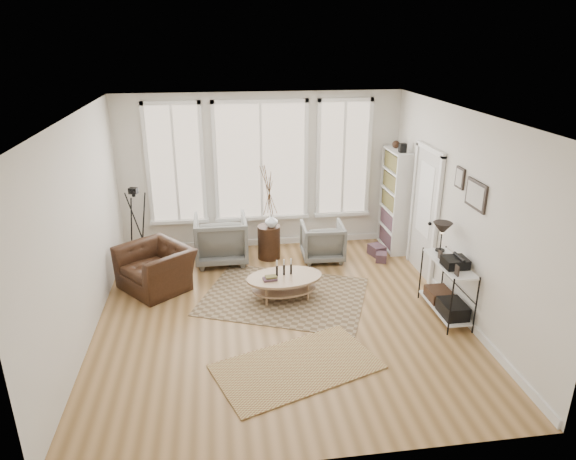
{
  "coord_description": "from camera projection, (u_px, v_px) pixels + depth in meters",
  "views": [
    {
      "loc": [
        -0.8,
        -6.5,
        3.86
      ],
      "look_at": [
        0.2,
        0.6,
        1.1
      ],
      "focal_mm": 32.0,
      "sensor_mm": 36.0,
      "label": 1
    }
  ],
  "objects": [
    {
      "name": "accent_chair",
      "position": [
        156.0,
        268.0,
        8.2
      ],
      "size": [
        1.42,
        1.4,
        0.69
      ],
      "primitive_type": "imported",
      "rotation": [
        0.0,
        0.0,
        -0.89
      ],
      "color": "#321C10",
      "rests_on": "ground"
    },
    {
      "name": "armchair_right",
      "position": [
        322.0,
        241.0,
        9.25
      ],
      "size": [
        0.76,
        0.78,
        0.69
      ],
      "primitive_type": "imported",
      "rotation": [
        0.0,
        0.0,
        3.1
      ],
      "color": "slate",
      "rests_on": "ground"
    },
    {
      "name": "armchair_left",
      "position": [
        221.0,
        239.0,
        9.14
      ],
      "size": [
        0.92,
        0.94,
        0.85
      ],
      "primitive_type": "imported",
      "rotation": [
        0.0,
        0.0,
        3.15
      ],
      "color": "slate",
      "rests_on": "ground"
    },
    {
      "name": "low_shelf",
      "position": [
        447.0,
        283.0,
        7.35
      ],
      "size": [
        0.38,
        1.08,
        1.3
      ],
      "color": "white",
      "rests_on": "ground"
    },
    {
      "name": "door",
      "position": [
        425.0,
        210.0,
        8.49
      ],
      "size": [
        0.09,
        1.06,
        2.22
      ],
      "color": "silver",
      "rests_on": "ground"
    },
    {
      "name": "rug_runner",
      "position": [
        297.0,
        366.0,
        6.33
      ],
      "size": [
        2.22,
        1.7,
        0.01
      ],
      "primitive_type": "cube",
      "rotation": [
        0.0,
        0.0,
        0.35
      ],
      "color": "brown",
      "rests_on": "ground"
    },
    {
      "name": "bookcase",
      "position": [
        395.0,
        200.0,
        9.52
      ],
      "size": [
        0.31,
        0.85,
        2.06
      ],
      "color": "white",
      "rests_on": "ground"
    },
    {
      "name": "bay_window",
      "position": [
        261.0,
        164.0,
        9.42
      ],
      "size": [
        4.14,
        0.12,
        2.24
      ],
      "color": "tan",
      "rests_on": "ground"
    },
    {
      "name": "rug_main",
      "position": [
        284.0,
        296.0,
        8.03
      ],
      "size": [
        2.94,
        2.6,
        0.01
      ],
      "primitive_type": "cube",
      "rotation": [
        0.0,
        0.0,
        -0.38
      ],
      "color": "brown",
      "rests_on": "ground"
    },
    {
      "name": "wall_art",
      "position": [
        472.0,
        190.0,
        6.91
      ],
      "size": [
        0.04,
        0.88,
        0.44
      ],
      "color": "black",
      "rests_on": "ground"
    },
    {
      "name": "side_table",
      "position": [
        269.0,
        215.0,
        9.13
      ],
      "size": [
        0.41,
        0.41,
        1.72
      ],
      "color": "#321C10",
      "rests_on": "ground"
    },
    {
      "name": "vase",
      "position": [
        271.0,
        221.0,
        9.13
      ],
      "size": [
        0.27,
        0.27,
        0.24
      ],
      "primitive_type": "imported",
      "rotation": [
        0.0,
        0.0,
        0.18
      ],
      "color": "silver",
      "rests_on": "side_table"
    },
    {
      "name": "book_stack_far",
      "position": [
        381.0,
        257.0,
        9.25
      ],
      "size": [
        0.26,
        0.29,
        0.16
      ],
      "primitive_type": "cube",
      "rotation": [
        0.0,
        0.0,
        -0.35
      ],
      "color": "brown",
      "rests_on": "ground"
    },
    {
      "name": "tripod_camera",
      "position": [
        138.0,
        231.0,
        8.88
      ],
      "size": [
        0.5,
        0.5,
        1.43
      ],
      "color": "black",
      "rests_on": "ground"
    },
    {
      "name": "book_stack_near",
      "position": [
        377.0,
        250.0,
        9.5
      ],
      "size": [
        0.31,
        0.35,
        0.19
      ],
      "primitive_type": "cube",
      "rotation": [
        0.0,
        0.0,
        0.29
      ],
      "color": "brown",
      "rests_on": "ground"
    },
    {
      "name": "coffee_table",
      "position": [
        284.0,
        281.0,
        7.89
      ],
      "size": [
        1.26,
        0.88,
        0.54
      ],
      "color": "#A4815D",
      "rests_on": "ground"
    },
    {
      "name": "room",
      "position": [
        281.0,
        223.0,
        7.01
      ],
      "size": [
        5.5,
        5.54,
        2.9
      ],
      "color": "#A57C4A",
      "rests_on": "ground"
    }
  ]
}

